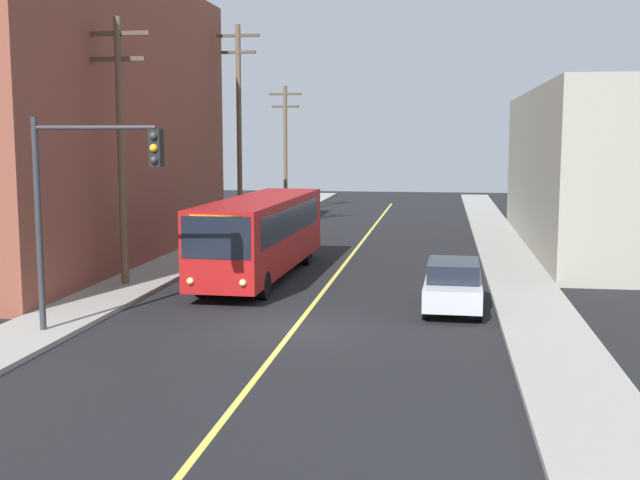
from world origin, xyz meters
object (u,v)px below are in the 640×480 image
Objects in this scene: utility_pole_mid at (239,121)px; traffic_signal_left_corner at (89,184)px; city_bus at (262,233)px; utility_pole_far at (285,142)px; utility_pole_near at (121,139)px; parked_car_silver at (453,285)px.

traffic_signal_left_corner is (1.66, -23.04, -2.17)m from utility_pole_mid.
city_bus is 2.03× the size of traffic_signal_left_corner.
city_bus is 1.33× the size of utility_pole_far.
city_bus is at bearing -80.81° from utility_pole_far.
utility_pole_far is at bearing 89.49° from utility_pole_near.
city_bus is 6.55m from utility_pole_near.
utility_pole_far is 37.11m from traffic_signal_left_corner.
utility_pole_mid is 1.27× the size of utility_pole_far.
utility_pole_near is at bearing -149.16° from city_bus.
city_bus reaches higher than parked_car_silver.
utility_pole_far is 1.53× the size of traffic_signal_left_corner.
parked_car_silver is 11.77m from traffic_signal_left_corner.
city_bus is 27.54m from utility_pole_far.
traffic_signal_left_corner is at bearing -153.17° from parked_car_silver.
city_bus is at bearing 30.84° from utility_pole_near.
utility_pole_far reaches higher than parked_car_silver.
parked_car_silver is 0.74× the size of traffic_signal_left_corner.
city_bus is at bearing 75.75° from traffic_signal_left_corner.
city_bus is 10.68m from traffic_signal_left_corner.
parked_car_silver is at bearing 26.83° from traffic_signal_left_corner.
parked_car_silver is 0.46× the size of utility_pole_near.
parked_car_silver is 0.49× the size of utility_pole_far.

